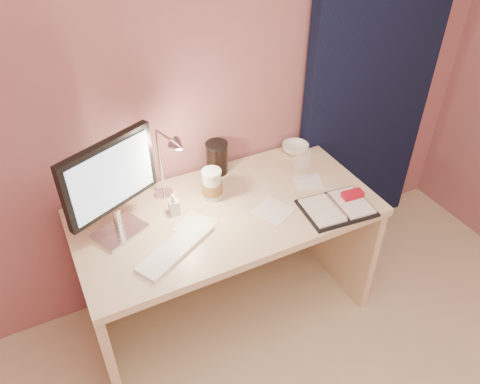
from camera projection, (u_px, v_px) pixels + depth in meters
name	position (u px, v px, depth m)	size (l,w,h in m)	color
room	(361.00, 66.00, 2.49)	(3.50, 3.50, 3.50)	#C6B28E
desk	(221.00, 235.00, 2.36)	(1.40, 0.70, 0.73)	beige
monitor	(109.00, 182.00, 1.88)	(0.41, 0.23, 0.46)	silver
keyboard	(176.00, 248.00, 1.96)	(0.39, 0.11, 0.02)	white
planner	(338.00, 206.00, 2.17)	(0.34, 0.27, 0.05)	black
paper_a	(273.00, 211.00, 2.16)	(0.15, 0.15, 0.00)	white
paper_b	(308.00, 182.00, 2.34)	(0.14, 0.14, 0.00)	white
paper_c	(195.00, 226.00, 2.08)	(0.15, 0.15, 0.00)	white
coffee_cup	(212.00, 185.00, 2.20)	(0.10, 0.10, 0.16)	silver
clear_cup	(302.00, 163.00, 2.34)	(0.08, 0.08, 0.15)	white
bowl	(295.00, 148.00, 2.55)	(0.15, 0.15, 0.05)	white
lotion_bottle	(174.00, 204.00, 2.12)	(0.05, 0.05, 0.10)	silver
dark_jar	(217.00, 159.00, 2.37)	(0.11, 0.11, 0.15)	black
desk_lamp	(160.00, 165.00, 2.04)	(0.13, 0.24, 0.38)	silver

